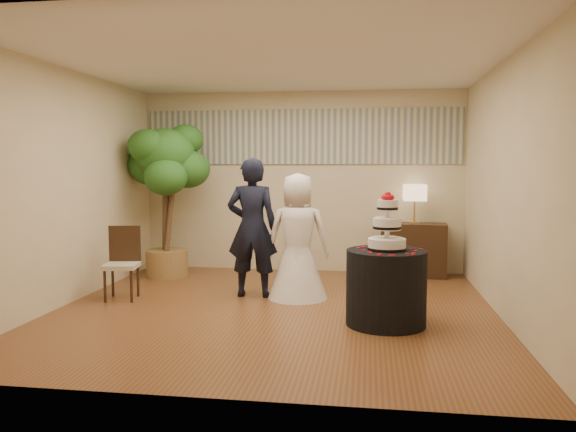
% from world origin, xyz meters
% --- Properties ---
extents(floor, '(5.00, 5.00, 0.00)m').
position_xyz_m(floor, '(0.00, 0.00, 0.00)').
color(floor, brown).
rests_on(floor, ground).
extents(ceiling, '(5.00, 5.00, 0.00)m').
position_xyz_m(ceiling, '(0.00, 0.00, 2.80)').
color(ceiling, white).
rests_on(ceiling, wall_back).
extents(wall_back, '(5.00, 0.06, 2.80)m').
position_xyz_m(wall_back, '(0.00, 2.50, 1.40)').
color(wall_back, beige).
rests_on(wall_back, ground).
extents(wall_front, '(5.00, 0.06, 2.80)m').
position_xyz_m(wall_front, '(0.00, -2.50, 1.40)').
color(wall_front, beige).
rests_on(wall_front, ground).
extents(wall_left, '(0.06, 5.00, 2.80)m').
position_xyz_m(wall_left, '(-2.50, 0.00, 1.40)').
color(wall_left, beige).
rests_on(wall_left, ground).
extents(wall_right, '(0.06, 5.00, 2.80)m').
position_xyz_m(wall_right, '(2.50, 0.00, 1.40)').
color(wall_right, beige).
rests_on(wall_right, ground).
extents(mural_border, '(4.90, 0.02, 0.85)m').
position_xyz_m(mural_border, '(0.00, 2.48, 2.10)').
color(mural_border, '#A0A491').
rests_on(mural_border, wall_back).
extents(groom, '(0.65, 0.44, 1.75)m').
position_xyz_m(groom, '(-0.39, 0.63, 0.88)').
color(groom, black).
rests_on(groom, floor).
extents(bride, '(0.78, 0.77, 1.57)m').
position_xyz_m(bride, '(0.19, 0.62, 0.78)').
color(bride, white).
rests_on(bride, floor).
extents(cake_table, '(1.02, 1.02, 0.78)m').
position_xyz_m(cake_table, '(1.25, -0.43, 0.39)').
color(cake_table, black).
rests_on(cake_table, floor).
extents(wedding_cake, '(0.40, 0.40, 0.61)m').
position_xyz_m(wedding_cake, '(1.25, -0.43, 1.09)').
color(wedding_cake, white).
rests_on(wedding_cake, cake_table).
extents(console, '(0.98, 0.50, 0.80)m').
position_xyz_m(console, '(1.73, 2.25, 0.40)').
color(console, black).
rests_on(console, floor).
extents(table_lamp, '(0.33, 0.33, 0.58)m').
position_xyz_m(table_lamp, '(1.73, 2.25, 1.09)').
color(table_lamp, '#D0B689').
rests_on(table_lamp, console).
extents(ficus_tree, '(1.55, 1.55, 2.32)m').
position_xyz_m(ficus_tree, '(-1.92, 1.70, 1.16)').
color(ficus_tree, '#28601E').
rests_on(ficus_tree, floor).
extents(side_chair, '(0.48, 0.49, 0.90)m').
position_xyz_m(side_chair, '(-1.95, 0.22, 0.45)').
color(side_chair, black).
rests_on(side_chair, floor).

